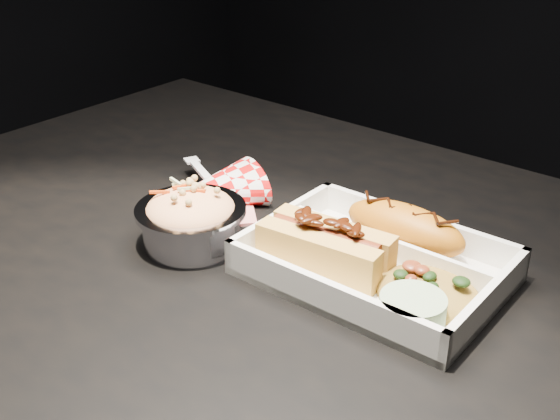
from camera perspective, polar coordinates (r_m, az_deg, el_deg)
The scene contains 8 objects.
dining_table at distance 0.78m, azimuth 1.69°, elevation -10.55°, with size 1.20×0.80×0.75m.
food_tray at distance 0.73m, azimuth 7.80°, elevation -4.60°, with size 0.25×0.18×0.04m.
fried_pastry at distance 0.76m, azimuth 10.09°, elevation -1.42°, with size 0.14×0.06×0.05m, color #BD6912.
hotdog at distance 0.72m, azimuth 3.72°, elevation -2.79°, with size 0.14×0.07×0.06m.
fried_rice_mound at distance 0.69m, azimuth 12.00°, elevation -5.81°, with size 0.10×0.09×0.03m, color #A97E31.
cupcake_liner at distance 0.64m, azimuth 10.69°, elevation -8.12°, with size 0.06×0.06×0.03m, color #A0BC8E.
foil_coleslaw_cup at distance 0.77m, azimuth -7.24°, elevation -0.61°, with size 0.12×0.12×0.07m.
napkin_fork at distance 0.87m, azimuth -5.30°, elevation 1.68°, with size 0.17×0.15×0.10m.
Camera 1 is at (0.38, -0.49, 1.14)m, focal length 45.00 mm.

